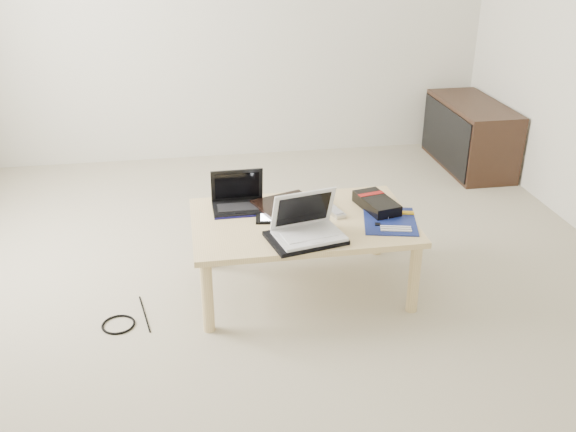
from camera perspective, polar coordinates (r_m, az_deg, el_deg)
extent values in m
plane|color=#AEA48D|center=(3.46, -2.04, -5.78)|extent=(4.00, 4.00, 0.00)
cube|color=beige|center=(1.08, 11.62, -2.48)|extent=(4.00, 0.10, 2.60)
cube|color=#D4B980|center=(3.22, 1.25, -0.54)|extent=(1.10, 0.70, 0.03)
cylinder|color=#D4B980|center=(3.01, -7.18, -7.14)|extent=(0.06, 0.06, 0.37)
cylinder|color=#D4B980|center=(3.19, 11.15, -5.45)|extent=(0.06, 0.06, 0.37)
cylinder|color=#D4B980|center=(3.53, -7.70, -1.93)|extent=(0.06, 0.06, 0.37)
cylinder|color=#D4B980|center=(3.68, 8.02, -0.74)|extent=(0.06, 0.06, 0.37)
cube|color=#341E15|center=(5.12, 15.88, 6.96)|extent=(0.40, 0.90, 0.50)
cube|color=black|center=(5.04, 13.81, 6.90)|extent=(0.02, 0.86, 0.44)
cube|color=black|center=(3.32, -0.17, 0.93)|extent=(0.36, 0.33, 0.03)
cube|color=black|center=(3.32, -4.37, 0.69)|extent=(0.27, 0.19, 0.02)
cube|color=black|center=(3.31, -4.36, 0.82)|extent=(0.22, 0.10, 0.00)
cube|color=black|center=(3.25, -4.24, 0.33)|extent=(0.06, 0.03, 0.00)
cube|color=black|center=(3.35, -4.56, 2.76)|extent=(0.27, 0.04, 0.18)
cube|color=black|center=(3.34, -4.55, 2.70)|extent=(0.23, 0.03, 0.14)
cube|color=#0E0D4D|center=(3.24, -4.19, -0.06)|extent=(0.27, 0.01, 0.01)
cube|color=black|center=(3.24, -0.80, 0.04)|extent=(0.26, 0.21, 0.01)
cube|color=white|center=(3.23, -0.80, 0.14)|extent=(0.20, 0.16, 0.00)
cube|color=#B1B1B5|center=(3.31, 3.84, 0.69)|extent=(0.11, 0.25, 0.02)
cube|color=#9A999E|center=(3.31, 3.85, 0.86)|extent=(0.09, 0.20, 0.00)
cube|color=black|center=(3.01, 1.57, -1.97)|extent=(0.39, 0.32, 0.02)
cube|color=silver|center=(2.99, 1.88, -1.74)|extent=(0.35, 0.27, 0.01)
cube|color=white|center=(2.99, 1.92, -1.62)|extent=(0.27, 0.17, 0.00)
cube|color=silver|center=(2.92, 2.52, -2.26)|extent=(0.07, 0.04, 0.00)
cube|color=silver|center=(3.01, 1.35, 0.66)|extent=(0.32, 0.14, 0.20)
cube|color=black|center=(3.00, 1.39, 0.59)|extent=(0.27, 0.11, 0.16)
cube|color=#0C1450|center=(3.23, 9.04, -0.44)|extent=(0.32, 0.37, 0.01)
cube|color=#B1B1B5|center=(3.26, 8.44, 0.02)|extent=(0.06, 0.06, 0.01)
cube|color=gold|center=(3.32, 10.21, 0.36)|extent=(0.11, 0.03, 0.01)
cube|color=gold|center=(3.30, 10.24, 0.22)|extent=(0.11, 0.03, 0.01)
cube|color=silver|center=(3.16, 9.54, -0.94)|extent=(0.15, 0.04, 0.01)
cube|color=silver|center=(3.14, 9.57, -1.11)|extent=(0.15, 0.04, 0.01)
cube|color=silver|center=(3.12, 9.60, -1.28)|extent=(0.15, 0.04, 0.01)
cube|color=black|center=(3.17, 7.98, -0.72)|extent=(0.03, 0.03, 0.01)
cube|color=black|center=(3.34, 7.87, 1.10)|extent=(0.20, 0.30, 0.06)
cube|color=maroon|center=(3.38, 7.41, 1.97)|extent=(0.14, 0.06, 0.00)
torus|color=black|center=(3.16, -0.55, -0.57)|extent=(0.12, 0.12, 0.01)
torus|color=black|center=(3.22, -14.84, -9.31)|extent=(0.19, 0.19, 0.01)
cylinder|color=black|center=(3.27, -12.63, -8.47)|extent=(0.07, 0.32, 0.01)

